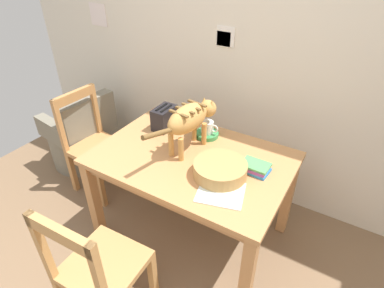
% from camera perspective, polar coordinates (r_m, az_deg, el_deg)
% --- Properties ---
extents(wall_rear, '(4.70, 0.11, 2.50)m').
position_cam_1_polar(wall_rear, '(2.54, 10.78, 15.83)').
color(wall_rear, silver).
rests_on(wall_rear, ground_plane).
extents(dining_table, '(1.31, 0.89, 0.75)m').
position_cam_1_polar(dining_table, '(2.19, 0.00, -4.11)').
color(dining_table, tan).
rests_on(dining_table, ground_plane).
extents(cat, '(0.21, 0.68, 0.34)m').
position_cam_1_polar(cat, '(2.10, -0.28, 4.68)').
color(cat, tan).
rests_on(cat, dining_table).
extents(saucer_bowl, '(0.17, 0.17, 0.03)m').
position_cam_1_polar(saucer_bowl, '(2.35, 2.73, 1.77)').
color(saucer_bowl, '#3B904E').
rests_on(saucer_bowl, dining_table).
extents(coffee_mug, '(0.14, 0.09, 0.09)m').
position_cam_1_polar(coffee_mug, '(2.31, 2.84, 3.06)').
color(coffee_mug, white).
rests_on(coffee_mug, saucer_bowl).
extents(magazine, '(0.32, 0.30, 0.01)m').
position_cam_1_polar(magazine, '(1.86, 5.21, -8.69)').
color(magazine, silver).
rests_on(magazine, dining_table).
extents(book_stack, '(0.19, 0.14, 0.06)m').
position_cam_1_polar(book_stack, '(2.04, 11.30, -4.15)').
color(book_stack, '#2E83D0').
rests_on(book_stack, dining_table).
extents(wicker_basket, '(0.33, 0.33, 0.09)m').
position_cam_1_polar(wicker_basket, '(1.96, 5.10, -4.59)').
color(wicker_basket, tan).
rests_on(wicker_basket, dining_table).
extents(toaster, '(0.12, 0.20, 0.18)m').
position_cam_1_polar(toaster, '(2.43, -5.02, 4.73)').
color(toaster, black).
rests_on(toaster, dining_table).
extents(wooden_chair_near, '(0.44, 0.44, 0.93)m').
position_cam_1_polar(wooden_chair_near, '(2.92, -17.14, -0.20)').
color(wooden_chair_near, '#BD844C').
rests_on(wooden_chair_near, ground_plane).
extents(wooden_chair_far, '(0.44, 0.44, 0.93)m').
position_cam_1_polar(wooden_chair_far, '(1.96, -16.53, -20.72)').
color(wooden_chair_far, tan).
rests_on(wooden_chair_far, ground_plane).
extents(wicker_armchair, '(0.64, 0.65, 0.78)m').
position_cam_1_polar(wicker_armchair, '(3.39, -19.26, 0.84)').
color(wicker_armchair, gray).
rests_on(wicker_armchair, ground_plane).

